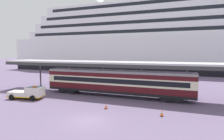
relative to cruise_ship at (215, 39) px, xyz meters
The scene contains 7 objects.
ground_plane 59.18m from the cruise_ship, 108.65° to the right, with size 400.00×400.00×0.00m, color slate.
cruise_ship is the anchor object (origin of this frame).
platform_canopy 47.87m from the cruise_ship, 114.15° to the right, with size 41.76×5.43×5.47m.
train_carriage 48.71m from the cruise_ship, 113.94° to the right, with size 23.53×2.81×4.11m.
service_truck 59.73m from the cruise_ship, 121.75° to the right, with size 5.50×3.03×2.02m.
traffic_cone_near 54.92m from the cruise_ship, 109.91° to the right, with size 0.36×0.36×0.72m.
traffic_cone_mid 53.41m from the cruise_ship, 102.79° to the right, with size 0.36×0.36×0.74m.
Camera 1 is at (8.98, -16.57, 6.94)m, focal length 30.30 mm.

